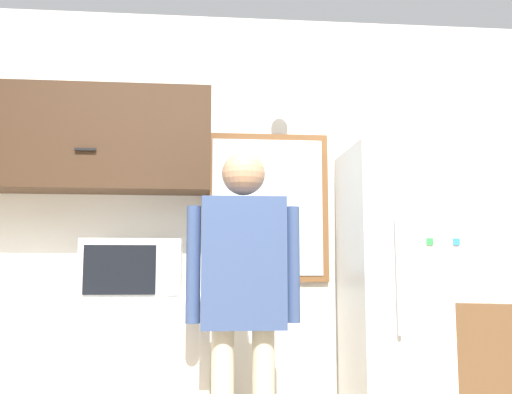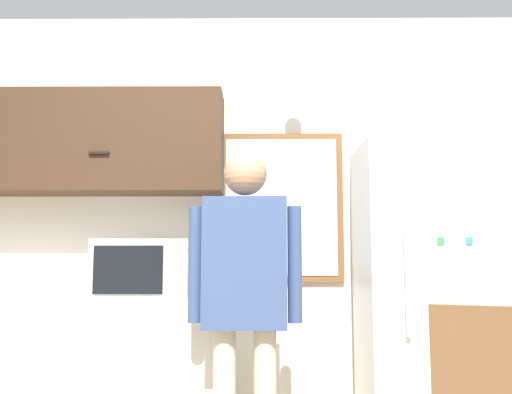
% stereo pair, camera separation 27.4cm
% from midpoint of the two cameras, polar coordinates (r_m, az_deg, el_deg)
% --- Properties ---
extents(back_wall, '(6.00, 0.06, 2.70)m').
position_cam_midpoint_polar(back_wall, '(3.64, -6.87, -2.43)').
color(back_wall, silver).
rests_on(back_wall, ground_plane).
extents(counter, '(2.20, 0.62, 0.88)m').
position_cam_midpoint_polar(counter, '(3.55, -26.07, -16.38)').
color(counter, silver).
rests_on(counter, ground_plane).
extents(upper_cabinets, '(2.20, 0.33, 0.63)m').
position_cam_midpoint_polar(upper_cabinets, '(3.72, -24.08, 5.40)').
color(upper_cabinets, '#3D2819').
extents(microwave, '(0.53, 0.40, 0.33)m').
position_cam_midpoint_polar(microwave, '(3.27, -14.55, -7.04)').
color(microwave, white).
rests_on(microwave, counter).
extents(person, '(0.56, 0.23, 1.63)m').
position_cam_midpoint_polar(person, '(2.81, -4.11, -8.48)').
color(person, beige).
rests_on(person, ground_plane).
extents(refrigerator, '(0.77, 0.67, 1.76)m').
position_cam_midpoint_polar(refrigerator, '(3.45, 13.42, -9.88)').
color(refrigerator, white).
rests_on(refrigerator, ground_plane).
extents(window, '(0.78, 0.05, 0.94)m').
position_cam_midpoint_polar(window, '(3.61, -1.04, -1.00)').
color(window, brown).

